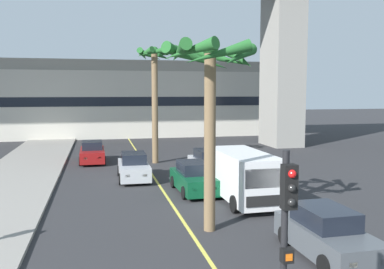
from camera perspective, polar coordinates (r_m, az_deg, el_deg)
lane_stripe_center at (r=25.25m, az=-5.02°, el=-6.01°), size 0.14×56.00×0.01m
pier_building_backdrop at (r=50.38m, az=-9.00°, el=4.72°), size 35.55×8.04×8.61m
car_queue_front at (r=21.82m, az=0.25°, el=-5.95°), size 1.94×4.16×1.56m
car_queue_second at (r=26.36m, az=2.27°, el=-3.90°), size 1.95×4.16×1.56m
car_queue_third at (r=25.16m, az=-7.89°, el=-4.42°), size 1.89×4.13×1.56m
car_queue_fourth at (r=31.64m, az=-13.33°, el=-2.41°), size 1.86×4.11×1.56m
car_queue_fifth at (r=14.20m, az=17.75°, el=-12.76°), size 1.88×4.13×1.56m
delivery_van at (r=19.89m, az=6.98°, el=-5.50°), size 2.22×5.28×2.36m
traffic_light_median_near at (r=7.58m, az=12.61°, el=-13.36°), size 0.24×0.37×4.20m
palm_tree_near_median at (r=15.38m, az=2.37°, el=7.79°), size 3.58×3.56×7.05m
palm_tree_mid_median at (r=30.40m, az=-5.07°, el=8.02°), size 2.71×2.72×8.34m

